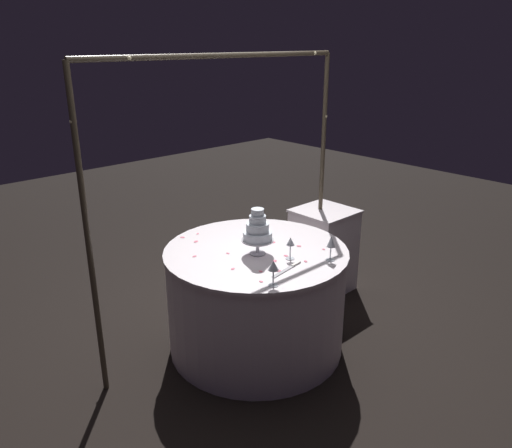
{
  "coord_description": "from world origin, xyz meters",
  "views": [
    {
      "loc": [
        -2.21,
        -2.37,
        2.16
      ],
      "look_at": [
        0.0,
        0.0,
        0.97
      ],
      "focal_mm": 35.18,
      "sensor_mm": 36.0,
      "label": 1
    }
  ],
  "objects_px": {
    "main_table": "(256,299)",
    "tiered_cake": "(258,230)",
    "wine_glass_0": "(331,243)",
    "side_table": "(323,250)",
    "decorative_arch": "(226,158)",
    "wine_glass_1": "(290,243)",
    "cake_knife": "(289,268)",
    "wine_glass_2": "(273,267)"
  },
  "relations": [
    {
      "from": "tiered_cake",
      "to": "main_table",
      "type": "bearing_deg",
      "value": 55.41
    },
    {
      "from": "main_table",
      "to": "wine_glass_0",
      "type": "relative_size",
      "value": 7.52
    },
    {
      "from": "tiered_cake",
      "to": "wine_glass_1",
      "type": "relative_size",
      "value": 2.12
    },
    {
      "from": "tiered_cake",
      "to": "decorative_arch",
      "type": "bearing_deg",
      "value": 83.84
    },
    {
      "from": "decorative_arch",
      "to": "main_table",
      "type": "distance_m",
      "value": 1.04
    },
    {
      "from": "decorative_arch",
      "to": "side_table",
      "type": "xyz_separation_m",
      "value": [
        1.07,
        -0.05,
        -1.0
      ]
    },
    {
      "from": "main_table",
      "to": "tiered_cake",
      "type": "xyz_separation_m",
      "value": [
        -0.04,
        -0.06,
        0.56
      ]
    },
    {
      "from": "decorative_arch",
      "to": "wine_glass_2",
      "type": "height_order",
      "value": "decorative_arch"
    },
    {
      "from": "side_table",
      "to": "main_table",
      "type": "bearing_deg",
      "value": -166.29
    },
    {
      "from": "wine_glass_2",
      "to": "cake_knife",
      "type": "height_order",
      "value": "wine_glass_2"
    },
    {
      "from": "tiered_cake",
      "to": "cake_knife",
      "type": "height_order",
      "value": "tiered_cake"
    },
    {
      "from": "side_table",
      "to": "wine_glass_0",
      "type": "distance_m",
      "value": 1.22
    },
    {
      "from": "decorative_arch",
      "to": "main_table",
      "type": "xyz_separation_m",
      "value": [
        0.0,
        -0.31,
        -0.99
      ]
    },
    {
      "from": "wine_glass_1",
      "to": "cake_knife",
      "type": "bearing_deg",
      "value": -140.06
    },
    {
      "from": "tiered_cake",
      "to": "cake_knife",
      "type": "bearing_deg",
      "value": -93.33
    },
    {
      "from": "decorative_arch",
      "to": "wine_glass_0",
      "type": "height_order",
      "value": "decorative_arch"
    },
    {
      "from": "wine_glass_0",
      "to": "side_table",
      "type": "bearing_deg",
      "value": 41.29
    },
    {
      "from": "main_table",
      "to": "wine_glass_2",
      "type": "bearing_deg",
      "value": -122.35
    },
    {
      "from": "side_table",
      "to": "tiered_cake",
      "type": "distance_m",
      "value": 1.29
    },
    {
      "from": "side_table",
      "to": "decorative_arch",
      "type": "bearing_deg",
      "value": 177.38
    },
    {
      "from": "main_table",
      "to": "decorative_arch",
      "type": "bearing_deg",
      "value": 90.22
    },
    {
      "from": "main_table",
      "to": "wine_glass_1",
      "type": "distance_m",
      "value": 0.57
    },
    {
      "from": "decorative_arch",
      "to": "tiered_cake",
      "type": "height_order",
      "value": "decorative_arch"
    },
    {
      "from": "decorative_arch",
      "to": "tiered_cake",
      "type": "distance_m",
      "value": 0.57
    },
    {
      "from": "wine_glass_0",
      "to": "wine_glass_1",
      "type": "height_order",
      "value": "wine_glass_0"
    },
    {
      "from": "decorative_arch",
      "to": "wine_glass_0",
      "type": "relative_size",
      "value": 12.61
    },
    {
      "from": "tiered_cake",
      "to": "wine_glass_2",
      "type": "relative_size",
      "value": 2.0
    },
    {
      "from": "side_table",
      "to": "wine_glass_0",
      "type": "xyz_separation_m",
      "value": [
        -0.83,
        -0.73,
        0.52
      ]
    },
    {
      "from": "wine_glass_0",
      "to": "wine_glass_2",
      "type": "height_order",
      "value": "wine_glass_0"
    },
    {
      "from": "decorative_arch",
      "to": "wine_glass_1",
      "type": "distance_m",
      "value": 0.76
    },
    {
      "from": "decorative_arch",
      "to": "cake_knife",
      "type": "distance_m",
      "value": 0.91
    },
    {
      "from": "side_table",
      "to": "tiered_cake",
      "type": "xyz_separation_m",
      "value": [
        -1.11,
        -0.32,
        0.57
      ]
    },
    {
      "from": "decorative_arch",
      "to": "wine_glass_0",
      "type": "xyz_separation_m",
      "value": [
        0.24,
        -0.78,
        -0.47
      ]
    },
    {
      "from": "main_table",
      "to": "cake_knife",
      "type": "relative_size",
      "value": 4.4
    },
    {
      "from": "main_table",
      "to": "cake_knife",
      "type": "bearing_deg",
      "value": -99.08
    },
    {
      "from": "decorative_arch",
      "to": "wine_glass_1",
      "type": "relative_size",
      "value": 14.12
    },
    {
      "from": "tiered_cake",
      "to": "wine_glass_2",
      "type": "xyz_separation_m",
      "value": [
        -0.26,
        -0.41,
        -0.05
      ]
    },
    {
      "from": "cake_knife",
      "to": "side_table",
      "type": "bearing_deg",
      "value": 29.2
    },
    {
      "from": "decorative_arch",
      "to": "main_table",
      "type": "height_order",
      "value": "decorative_arch"
    },
    {
      "from": "decorative_arch",
      "to": "side_table",
      "type": "relative_size",
      "value": 2.86
    },
    {
      "from": "decorative_arch",
      "to": "wine_glass_0",
      "type": "distance_m",
      "value": 0.94
    },
    {
      "from": "tiered_cake",
      "to": "wine_glass_2",
      "type": "height_order",
      "value": "tiered_cake"
    }
  ]
}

